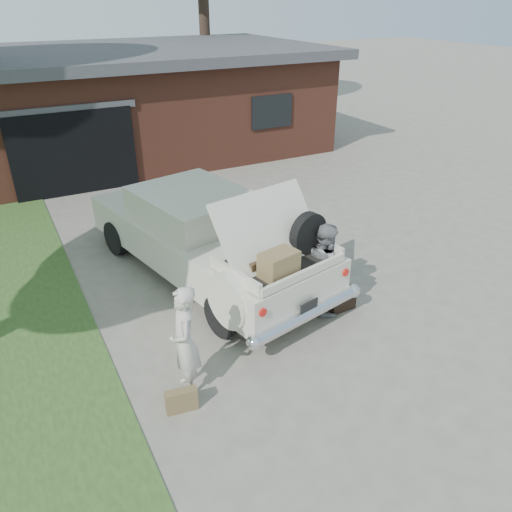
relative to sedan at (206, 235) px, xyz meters
name	(u,v)px	position (x,y,z in m)	size (l,w,h in m)	color
ground	(273,331)	(0.18, -2.27, -0.82)	(90.00, 90.00, 0.00)	gray
house	(129,100)	(1.16, 9.20, 0.85)	(12.80, 7.80, 3.30)	brown
sedan	(206,235)	(0.00, 0.00, 0.00)	(3.25, 5.89, 2.11)	beige
woman_left	(185,342)	(-1.52, -2.86, -0.01)	(0.59, 0.39, 1.61)	beige
woman_right	(325,268)	(1.27, -2.07, -0.02)	(0.77, 0.60, 1.59)	gray
suitcase_left	(181,400)	(-1.74, -3.20, -0.65)	(0.42, 0.13, 0.33)	brown
suitcase_right	(343,301)	(1.53, -2.30, -0.63)	(0.48, 0.15, 0.37)	black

